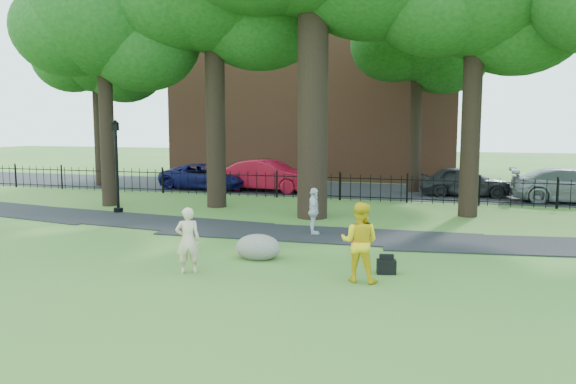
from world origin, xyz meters
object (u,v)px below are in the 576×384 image
(lamppost, at_px, (117,167))
(red_sedan, at_px, (268,176))
(woman, at_px, (188,240))
(man, at_px, (360,242))
(boulder, at_px, (258,245))

(lamppost, relative_size, red_sedan, 0.74)
(woman, height_order, lamppost, lamppost)
(man, xyz_separation_m, boulder, (-2.85, 1.34, -0.53))
(lamppost, bearing_deg, boulder, -49.53)
(woman, bearing_deg, red_sedan, -104.42)
(woman, relative_size, red_sedan, 0.32)
(man, bearing_deg, boulder, -21.12)
(lamppost, bearing_deg, woman, -61.73)
(man, height_order, boulder, man)
(boulder, relative_size, lamppost, 0.33)
(woman, bearing_deg, boulder, -147.20)
(man, bearing_deg, red_sedan, -60.28)
(woman, height_order, red_sedan, red_sedan)
(woman, relative_size, man, 0.88)
(man, height_order, red_sedan, man)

